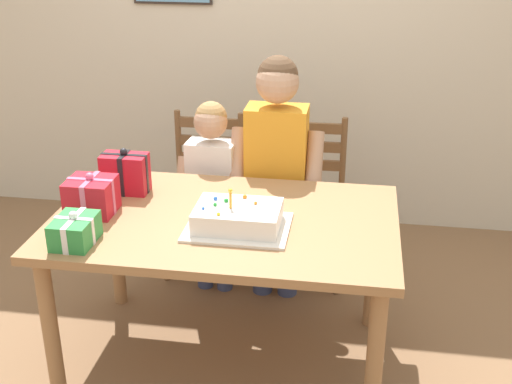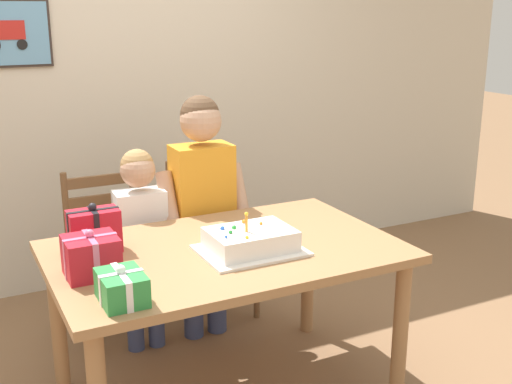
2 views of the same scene
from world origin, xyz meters
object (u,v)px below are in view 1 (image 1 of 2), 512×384
at_px(dining_table, 225,236).
at_px(chair_left, 205,193).
at_px(chair_right, 308,200).
at_px(child_younger, 212,180).
at_px(gift_box_beside_cake, 75,231).
at_px(birthday_cake, 238,218).
at_px(gift_box_corner_small, 125,173).
at_px(child_older, 276,157).
at_px(gift_box_red_large, 92,196).

bearing_deg(dining_table, chair_left, 108.61).
distance_m(chair_right, child_younger, 0.60).
bearing_deg(gift_box_beside_cake, chair_left, 78.42).
bearing_deg(gift_box_beside_cake, birthday_cake, 20.15).
distance_m(dining_table, chair_left, 0.97).
bearing_deg(gift_box_corner_small, birthday_cake, -26.93).
height_order(birthday_cake, gift_box_beside_cake, birthday_cake).
relative_size(chair_left, chair_right, 1.00).
bearing_deg(chair_right, dining_table, -108.54).
relative_size(gift_box_beside_cake, gift_box_corner_small, 0.93).
distance_m(gift_box_corner_small, child_older, 0.79).
xyz_separation_m(birthday_cake, child_older, (0.07, 0.72, 0.02)).
height_order(chair_left, child_older, child_older).
distance_m(gift_box_red_large, gift_box_beside_cake, 0.29).
distance_m(chair_left, chair_right, 0.60).
distance_m(gift_box_red_large, chair_left, 1.05).
distance_m(gift_box_beside_cake, child_older, 1.18).
relative_size(dining_table, child_younger, 1.39).
bearing_deg(birthday_cake, chair_left, 111.01).
bearing_deg(child_younger, child_older, -0.09).
bearing_deg(gift_box_beside_cake, child_younger, 69.48).
height_order(chair_right, child_younger, child_younger).
bearing_deg(child_older, gift_box_beside_cake, -126.45).
bearing_deg(child_younger, gift_box_red_large, -120.90).
bearing_deg(dining_table, gift_box_red_large, -176.38).
relative_size(birthday_cake, gift_box_beside_cake, 2.10).
bearing_deg(dining_table, child_younger, 107.36).
height_order(gift_box_red_large, child_older, child_older).
bearing_deg(gift_box_corner_small, child_younger, 51.82).
height_order(gift_box_red_large, chair_left, gift_box_red_large).
height_order(dining_table, gift_box_beside_cake, gift_box_beside_cake).
relative_size(gift_box_corner_small, chair_left, 0.24).
relative_size(dining_table, gift_box_corner_small, 6.78).
xyz_separation_m(birthday_cake, gift_box_corner_small, (-0.60, 0.31, 0.05)).
bearing_deg(chair_left, gift_box_corner_small, -107.85).
height_order(gift_box_red_large, gift_box_corner_small, gift_box_corner_small).
xyz_separation_m(child_older, child_younger, (-0.35, 0.00, -0.15)).
xyz_separation_m(birthday_cake, gift_box_red_large, (-0.67, 0.06, 0.03)).
xyz_separation_m(gift_box_red_large, gift_box_corner_small, (0.07, 0.25, 0.01)).
bearing_deg(child_younger, chair_right, 28.52).
relative_size(chair_left, child_older, 0.68).
relative_size(gift_box_red_large, chair_right, 0.23).
relative_size(gift_box_beside_cake, chair_right, 0.23).
bearing_deg(chair_left, gift_box_beside_cake, -101.58).
bearing_deg(chair_left, child_older, -30.88).
xyz_separation_m(gift_box_corner_small, chair_left, (0.22, 0.69, -0.38)).
relative_size(birthday_cake, chair_right, 0.48).
bearing_deg(dining_table, gift_box_corner_small, 157.98).
height_order(birthday_cake, gift_box_red_large, gift_box_red_large).
xyz_separation_m(gift_box_red_large, chair_left, (0.29, 0.94, -0.37)).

